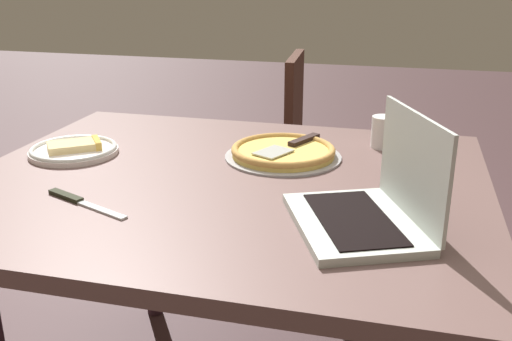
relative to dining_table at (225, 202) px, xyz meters
name	(u,v)px	position (x,y,z in m)	size (l,w,h in m)	color
dining_table	(225,202)	(0.00, 0.00, 0.00)	(1.29, 1.07, 0.72)	brown
laptop	(373,204)	(0.37, -0.19, 0.11)	(0.34, 0.38, 0.23)	#B5BEB5
pizza_plate	(74,149)	(-0.46, 0.08, 0.08)	(0.24, 0.24, 0.04)	white
pizza_tray	(283,152)	(0.11, 0.19, 0.08)	(0.32, 0.32, 0.04)	#9E9DA0
table_knife	(79,201)	(-0.27, -0.23, 0.07)	(0.24, 0.11, 0.01)	silver
drink_cup	(383,132)	(0.37, 0.36, 0.11)	(0.07, 0.07, 0.09)	white
chair_near	(269,139)	(-0.14, 1.10, -0.16)	(0.42, 0.42, 0.86)	#3B2017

